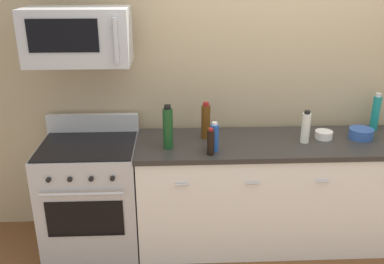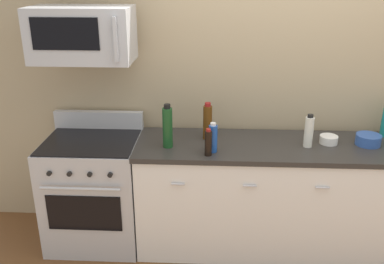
{
  "view_description": "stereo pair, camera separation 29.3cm",
  "coord_description": "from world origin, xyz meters",
  "px_view_note": "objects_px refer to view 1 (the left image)",
  "views": [
    {
      "loc": [
        -0.84,
        -3.08,
        2.22
      ],
      "look_at": [
        -0.7,
        -0.05,
        1.03
      ],
      "focal_mm": 39.68,
      "sensor_mm": 36.0,
      "label": 1
    },
    {
      "loc": [
        -0.54,
        -3.08,
        2.22
      ],
      "look_at": [
        -0.7,
        -0.05,
        1.03
      ],
      "focal_mm": 39.68,
      "sensor_mm": 36.0,
      "label": 2
    }
  ],
  "objects_px": {
    "bottle_soda_blue": "(214,137)",
    "bowl_white_ceramic": "(324,134)",
    "bottle_soy_sauce_dark": "(211,142)",
    "bottle_wine_amber": "(206,121)",
    "bottle_wine_green": "(168,128)",
    "bottle_vinegar_white": "(306,127)",
    "bowl_blue_mixing": "(361,133)",
    "microwave": "(78,36)",
    "bottle_sparkling_teal": "(376,113)",
    "range_oven": "(92,195)"
  },
  "relations": [
    {
      "from": "bowl_blue_mixing",
      "to": "bottle_soda_blue",
      "type": "bearing_deg",
      "value": -170.82
    },
    {
      "from": "bottle_soda_blue",
      "to": "bowl_blue_mixing",
      "type": "height_order",
      "value": "bottle_soda_blue"
    },
    {
      "from": "bottle_wine_green",
      "to": "bottle_vinegar_white",
      "type": "xyz_separation_m",
      "value": [
        1.08,
        0.06,
        -0.04
      ]
    },
    {
      "from": "bowl_blue_mixing",
      "to": "bottle_soy_sauce_dark",
      "type": "bearing_deg",
      "value": -167.97
    },
    {
      "from": "range_oven",
      "to": "bottle_wine_green",
      "type": "relative_size",
      "value": 3.12
    },
    {
      "from": "microwave",
      "to": "bottle_wine_amber",
      "type": "distance_m",
      "value": 1.16
    },
    {
      "from": "bottle_sparkling_teal",
      "to": "bottle_wine_green",
      "type": "bearing_deg",
      "value": -169.87
    },
    {
      "from": "bottle_soy_sauce_dark",
      "to": "microwave",
      "type": "bearing_deg",
      "value": 163.58
    },
    {
      "from": "bowl_blue_mixing",
      "to": "bottle_sparkling_teal",
      "type": "bearing_deg",
      "value": 44.92
    },
    {
      "from": "microwave",
      "to": "bottle_vinegar_white",
      "type": "height_order",
      "value": "microwave"
    },
    {
      "from": "bottle_wine_amber",
      "to": "bottle_soy_sauce_dark",
      "type": "xyz_separation_m",
      "value": [
        0.01,
        -0.33,
        -0.04
      ]
    },
    {
      "from": "bottle_wine_green",
      "to": "bottle_soy_sauce_dark",
      "type": "bearing_deg",
      "value": -24.47
    },
    {
      "from": "bowl_white_ceramic",
      "to": "bottle_sparkling_teal",
      "type": "bearing_deg",
      "value": 19.9
    },
    {
      "from": "bottle_vinegar_white",
      "to": "bottle_sparkling_teal",
      "type": "distance_m",
      "value": 0.71
    },
    {
      "from": "range_oven",
      "to": "bottle_wine_amber",
      "type": "relative_size",
      "value": 3.54
    },
    {
      "from": "bottle_wine_amber",
      "to": "bottle_soy_sauce_dark",
      "type": "distance_m",
      "value": 0.33
    },
    {
      "from": "bottle_wine_green",
      "to": "bowl_white_ceramic",
      "type": "xyz_separation_m",
      "value": [
        1.25,
        0.13,
        -0.13
      ]
    },
    {
      "from": "bottle_wine_green",
      "to": "bowl_white_ceramic",
      "type": "distance_m",
      "value": 1.27
    },
    {
      "from": "bottle_soy_sauce_dark",
      "to": "bottle_sparkling_teal",
      "type": "bearing_deg",
      "value": 17.59
    },
    {
      "from": "bottle_soy_sauce_dark",
      "to": "bottle_wine_amber",
      "type": "bearing_deg",
      "value": 92.05
    },
    {
      "from": "bottle_soda_blue",
      "to": "bowl_blue_mixing",
      "type": "relative_size",
      "value": 1.2
    },
    {
      "from": "microwave",
      "to": "bowl_white_ceramic",
      "type": "height_order",
      "value": "microwave"
    },
    {
      "from": "bottle_vinegar_white",
      "to": "bowl_white_ceramic",
      "type": "distance_m",
      "value": 0.21
    },
    {
      "from": "bowl_white_ceramic",
      "to": "range_oven",
      "type": "bearing_deg",
      "value": -178.7
    },
    {
      "from": "bottle_wine_amber",
      "to": "bottle_sparkling_teal",
      "type": "distance_m",
      "value": 1.45
    },
    {
      "from": "range_oven",
      "to": "bottle_soy_sauce_dark",
      "type": "relative_size",
      "value": 5.15
    },
    {
      "from": "bottle_vinegar_white",
      "to": "bottle_soy_sauce_dark",
      "type": "xyz_separation_m",
      "value": [
        -0.76,
        -0.2,
        -0.03
      ]
    },
    {
      "from": "bottle_wine_amber",
      "to": "bottle_sparkling_teal",
      "type": "xyz_separation_m",
      "value": [
        1.44,
        0.13,
        0.01
      ]
    },
    {
      "from": "bottle_vinegar_white",
      "to": "bottle_sparkling_teal",
      "type": "height_order",
      "value": "bottle_sparkling_teal"
    },
    {
      "from": "bowl_blue_mixing",
      "to": "bowl_white_ceramic",
      "type": "height_order",
      "value": "bowl_blue_mixing"
    },
    {
      "from": "range_oven",
      "to": "bottle_vinegar_white",
      "type": "xyz_separation_m",
      "value": [
        1.71,
        -0.03,
        0.57
      ]
    },
    {
      "from": "bowl_blue_mixing",
      "to": "microwave",
      "type": "bearing_deg",
      "value": 179.63
    },
    {
      "from": "bottle_sparkling_teal",
      "to": "bottle_soy_sauce_dark",
      "type": "bearing_deg",
      "value": -162.41
    },
    {
      "from": "microwave",
      "to": "bottle_sparkling_teal",
      "type": "relative_size",
      "value": 2.32
    },
    {
      "from": "microwave",
      "to": "bottle_soda_blue",
      "type": "height_order",
      "value": "microwave"
    },
    {
      "from": "bottle_sparkling_teal",
      "to": "bowl_blue_mixing",
      "type": "distance_m",
      "value": 0.29
    },
    {
      "from": "bottle_sparkling_teal",
      "to": "bowl_white_ceramic",
      "type": "bearing_deg",
      "value": -160.1
    },
    {
      "from": "bottle_vinegar_white",
      "to": "bowl_blue_mixing",
      "type": "height_order",
      "value": "bottle_vinegar_white"
    },
    {
      "from": "bottle_vinegar_white",
      "to": "microwave",
      "type": "bearing_deg",
      "value": 177.48
    },
    {
      "from": "bowl_white_ceramic",
      "to": "bottle_wine_green",
      "type": "bearing_deg",
      "value": -173.88
    },
    {
      "from": "bottle_wine_green",
      "to": "bowl_white_ceramic",
      "type": "relative_size",
      "value": 2.44
    },
    {
      "from": "range_oven",
      "to": "bottle_wine_amber",
      "type": "bearing_deg",
      "value": 5.66
    },
    {
      "from": "bottle_wine_amber",
      "to": "bowl_white_ceramic",
      "type": "height_order",
      "value": "bottle_wine_amber"
    },
    {
      "from": "microwave",
      "to": "bottle_sparkling_teal",
      "type": "xyz_separation_m",
      "value": [
        2.37,
        0.18,
        -0.68
      ]
    },
    {
      "from": "bottle_wine_amber",
      "to": "range_oven",
      "type": "bearing_deg",
      "value": -174.34
    },
    {
      "from": "bottle_soda_blue",
      "to": "bottle_soy_sauce_dark",
      "type": "relative_size",
      "value": 1.1
    },
    {
      "from": "bottle_soda_blue",
      "to": "bottle_vinegar_white",
      "type": "relative_size",
      "value": 0.88
    },
    {
      "from": "bottle_wine_green",
      "to": "bowl_blue_mixing",
      "type": "xyz_separation_m",
      "value": [
        1.55,
        0.12,
        -0.12
      ]
    },
    {
      "from": "bottle_soda_blue",
      "to": "bowl_white_ceramic",
      "type": "height_order",
      "value": "bottle_soda_blue"
    },
    {
      "from": "range_oven",
      "to": "bowl_blue_mixing",
      "type": "bearing_deg",
      "value": 0.81
    }
  ]
}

